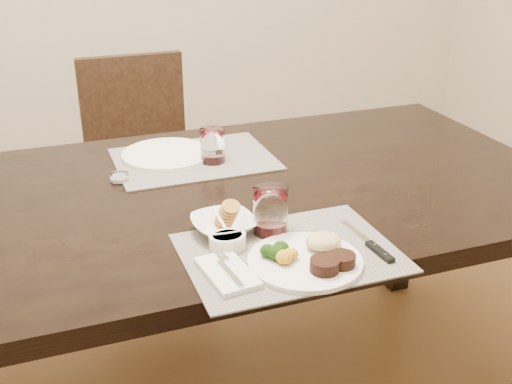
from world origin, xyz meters
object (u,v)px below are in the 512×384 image
object	(u,v)px
dinner_plate	(311,257)
far_plate	(167,154)
steak_knife	(374,247)
cracker_bowl	(223,224)
chair_far	(141,158)
wine_glass_near	(270,213)

from	to	relation	value
dinner_plate	far_plate	bearing A→B (deg)	123.67
dinner_plate	steak_knife	size ratio (longest dim) A/B	1.15
steak_knife	cracker_bowl	bearing A→B (deg)	142.64
chair_far	cracker_bowl	bearing A→B (deg)	-90.91
cracker_bowl	far_plate	world-z (taller)	cracker_bowl
cracker_bowl	steak_knife	bearing A→B (deg)	-33.61
cracker_bowl	dinner_plate	bearing A→B (deg)	-56.77
far_plate	cracker_bowl	bearing A→B (deg)	-88.60
steak_knife	cracker_bowl	size ratio (longest dim) A/B	1.43
cracker_bowl	far_plate	xyz separation A→B (m)	(-0.01, 0.52, -0.01)
wine_glass_near	far_plate	size ratio (longest dim) A/B	0.41
dinner_plate	wine_glass_near	bearing A→B (deg)	122.51
dinner_plate	steak_knife	distance (m)	0.16
cracker_bowl	far_plate	distance (m)	0.52
chair_far	steak_knife	world-z (taller)	chair_far
wine_glass_near	far_plate	bearing A→B (deg)	101.54
chair_far	dinner_plate	bearing A→B (deg)	-85.37
far_plate	steak_knife	bearing A→B (deg)	-67.20
steak_knife	far_plate	size ratio (longest dim) A/B	0.79
cracker_bowl	wine_glass_near	size ratio (longest dim) A/B	1.35
dinner_plate	wine_glass_near	size ratio (longest dim) A/B	2.23
chair_far	dinner_plate	size ratio (longest dim) A/B	3.69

